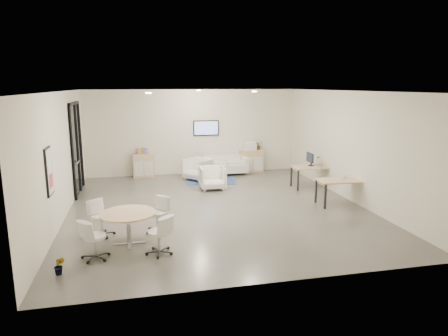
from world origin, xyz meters
TOP-DOWN VIEW (x-y plane):
  - room_shell at (0.00, 0.00)m, footprint 9.60×10.60m
  - glass_door at (-3.95, 2.51)m, footprint 0.09×1.90m
  - artwork at (-3.97, -1.60)m, footprint 0.05×0.54m
  - wall_tv at (0.50, 4.46)m, footprint 0.98×0.06m
  - ceiling_spots at (-0.20, 0.83)m, footprint 3.14×4.14m
  - sideboard_left at (-1.90, 4.27)m, footprint 0.78×0.40m
  - sideboard_right at (2.27, 4.26)m, footprint 0.88×0.43m
  - books at (-1.94, 4.28)m, footprint 0.45×0.14m
  - printer at (2.18, 4.26)m, footprint 0.54×0.47m
  - loveseat at (1.17, 4.09)m, footprint 1.63×0.83m
  - blue_rug at (0.43, 3.10)m, footprint 1.86×1.41m
  - armchair_left at (-0.00, 3.40)m, footprint 1.14×1.14m
  - armchair_right at (0.27, 1.98)m, footprint 0.82×0.77m
  - desk_rear at (3.56, 1.46)m, footprint 1.37×0.69m
  - desk_front at (3.54, -0.50)m, footprint 1.43×0.79m
  - monitor at (3.51, 1.61)m, footprint 0.20×0.50m
  - round_table at (-2.36, -2.21)m, footprint 1.17×1.17m
  - meeting_chairs at (-2.36, -2.21)m, footprint 2.10×2.10m
  - plant_cabinet at (2.54, 4.28)m, footprint 0.35×0.37m
  - plant_floor at (-3.58, -3.38)m, footprint 0.22×0.36m
  - cup at (3.65, -0.43)m, footprint 0.12×0.09m

SIDE VIEW (x-z plane):
  - blue_rug at x=0.43m, z-range 0.00..0.01m
  - plant_floor at x=-3.58m, z-range 0.00..0.15m
  - loveseat at x=1.17m, z-range 0.03..0.63m
  - meeting_chairs at x=-2.36m, z-range 0.00..0.82m
  - armchair_right at x=0.27m, z-range 0.00..0.83m
  - armchair_left at x=0.00m, z-range 0.00..0.86m
  - sideboard_left at x=-1.90m, z-range 0.00..0.87m
  - sideboard_right at x=2.27m, z-range 0.00..0.88m
  - round_table at x=-2.36m, z-range 0.27..0.98m
  - desk_rear at x=3.56m, z-range 0.28..0.99m
  - desk_front at x=3.54m, z-range 0.29..1.01m
  - cup at x=3.65m, z-range 0.72..0.84m
  - monitor at x=3.51m, z-range 0.73..1.17m
  - books at x=-1.94m, z-range 0.87..1.09m
  - plant_cabinet at x=2.54m, z-range 0.88..1.14m
  - printer at x=2.18m, z-range 0.87..1.22m
  - glass_door at x=-3.95m, z-range 0.08..2.93m
  - artwork at x=-3.97m, z-range 1.03..2.07m
  - room_shell at x=0.00m, z-range -0.80..4.00m
  - wall_tv at x=0.50m, z-range 1.46..2.04m
  - ceiling_spots at x=-0.20m, z-range 3.17..3.20m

